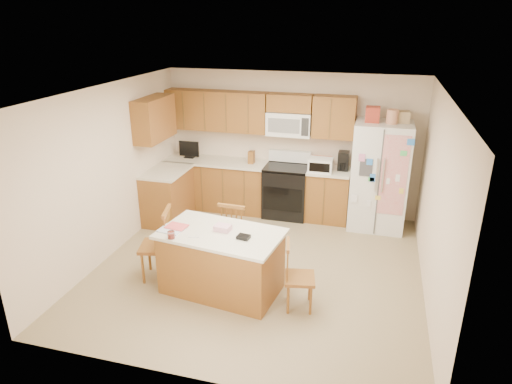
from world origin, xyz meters
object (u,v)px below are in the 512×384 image
(refrigerator, at_px, (379,175))
(windsor_chair_right, at_px, (298,277))
(island, at_px, (221,261))
(windsor_chair_back, at_px, (235,234))
(windsor_chair_left, at_px, (158,246))
(stove, at_px, (286,190))

(refrigerator, relative_size, windsor_chair_right, 2.32)
(island, height_order, windsor_chair_back, windsor_chair_back)
(windsor_chair_left, distance_m, windsor_chair_right, 1.96)
(island, relative_size, windsor_chair_left, 1.62)
(island, distance_m, windsor_chair_left, 0.94)
(stove, bearing_deg, windsor_chair_right, -75.48)
(stove, relative_size, windsor_chair_right, 1.29)
(windsor_chair_left, bearing_deg, windsor_chair_back, 37.23)
(windsor_chair_left, relative_size, windsor_chair_back, 1.05)
(refrigerator, bearing_deg, windsor_chair_back, -137.22)
(stove, relative_size, windsor_chair_back, 1.18)
(windsor_chair_left, relative_size, windsor_chair_right, 1.15)
(island, distance_m, windsor_chair_back, 0.75)
(stove, bearing_deg, island, -96.90)
(refrigerator, height_order, windsor_chair_back, refrigerator)
(refrigerator, xyz_separation_m, windsor_chair_right, (-0.87, -2.66, -0.51))
(windsor_chair_back, bearing_deg, refrigerator, 42.78)
(windsor_chair_back, bearing_deg, island, -86.16)
(windsor_chair_right, bearing_deg, island, 173.80)
(windsor_chair_back, xyz_separation_m, windsor_chair_right, (1.07, -0.86, -0.04))
(stove, distance_m, refrigerator, 1.63)
(stove, relative_size, island, 0.69)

